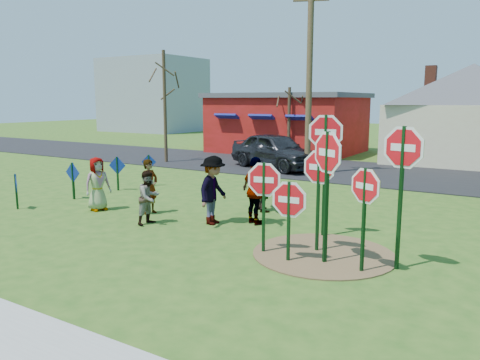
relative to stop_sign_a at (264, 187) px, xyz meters
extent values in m
plane|color=#295317|center=(-3.26, 1.57, -1.51)|extent=(120.00, 120.00, 0.00)
cube|color=black|center=(-3.26, 13.07, -1.49)|extent=(120.00, 7.50, 0.04)
cylinder|color=brown|center=(1.24, 0.57, -1.50)|extent=(3.20, 3.20, 0.03)
cube|color=maroon|center=(-8.76, 19.57, 0.29)|extent=(9.00, 7.00, 3.60)
cube|color=#4C4C51|center=(-8.76, 19.57, 2.24)|extent=(9.40, 7.40, 0.30)
cube|color=navy|center=(-11.26, 15.97, 0.89)|extent=(1.60, 0.78, 0.45)
cube|color=navy|center=(-8.76, 15.97, 0.89)|extent=(1.60, 0.78, 0.45)
cube|color=navy|center=(-6.26, 15.97, 0.89)|extent=(1.60, 0.78, 0.45)
cube|color=beige|center=(2.24, 19.57, 0.09)|extent=(8.00, 7.00, 3.20)
pyramid|color=#4C4C51|center=(2.24, 19.57, 3.89)|extent=(9.40, 9.40, 2.20)
cube|color=brown|center=(0.24, 18.57, 3.09)|extent=(0.55, 0.55, 1.40)
cube|color=#8C939E|center=(-31.26, 31.57, 2.49)|extent=(10.00, 8.00, 8.00)
cube|color=black|center=(0.00, 0.00, -0.48)|extent=(0.07, 0.08, 2.07)
cylinder|color=white|center=(0.00, 0.00, 0.18)|extent=(1.04, 0.23, 1.06)
cylinder|color=red|center=(0.00, 0.00, 0.18)|extent=(0.90, 0.20, 0.91)
cube|color=white|center=(0.00, 0.00, 0.18)|extent=(0.46, 0.10, 0.13)
cube|color=black|center=(0.68, 1.92, 0.03)|extent=(0.08, 0.09, 3.09)
cylinder|color=white|center=(0.68, 1.92, 1.15)|extent=(1.16, 0.26, 1.18)
cylinder|color=red|center=(0.68, 1.92, 1.15)|extent=(1.00, 0.23, 1.01)
cube|color=white|center=(0.68, 1.92, 1.15)|extent=(0.51, 0.11, 0.15)
cylinder|color=gold|center=(0.68, 1.92, 1.15)|extent=(1.15, 0.25, 1.18)
cube|color=black|center=(1.46, 0.05, -0.11)|extent=(0.10, 0.10, 2.81)
cylinder|color=white|center=(1.46, 0.05, 0.86)|extent=(1.03, 0.65, 1.20)
cylinder|color=red|center=(1.46, 0.05, 0.86)|extent=(0.89, 0.56, 1.03)
cube|color=white|center=(1.46, 0.05, 0.86)|extent=(0.45, 0.28, 0.15)
cube|color=black|center=(2.86, 0.49, -0.04)|extent=(0.08, 0.09, 2.94)
cylinder|color=white|center=(2.86, 0.49, 1.00)|extent=(1.13, 0.30, 1.16)
cylinder|color=red|center=(2.86, 0.49, 1.00)|extent=(0.98, 0.26, 1.00)
cube|color=white|center=(2.86, 0.49, 1.00)|extent=(0.50, 0.13, 0.14)
cylinder|color=gold|center=(2.86, 0.49, 1.00)|extent=(1.13, 0.29, 1.16)
cube|color=black|center=(0.75, -0.26, -0.64)|extent=(0.06, 0.08, 1.75)
cylinder|color=white|center=(0.75, -0.26, -0.15)|extent=(1.06, 0.10, 1.06)
cylinder|color=red|center=(0.75, -0.26, -0.15)|extent=(0.91, 0.09, 0.91)
cube|color=white|center=(0.75, -0.26, -0.15)|extent=(0.47, 0.04, 0.13)
cube|color=black|center=(2.30, -0.07, -0.45)|extent=(0.07, 0.08, 2.13)
cylinder|color=white|center=(2.30, -0.07, 0.26)|extent=(0.89, 0.41, 0.97)
cylinder|color=red|center=(2.30, -0.07, 0.26)|extent=(0.77, 0.36, 0.84)
cube|color=white|center=(2.30, -0.07, 0.26)|extent=(0.39, 0.18, 0.12)
cylinder|color=gold|center=(2.30, -0.07, 0.26)|extent=(0.89, 0.40, 0.97)
cube|color=black|center=(1.01, 0.71, -0.34)|extent=(0.06, 0.07, 2.34)
cylinder|color=white|center=(1.01, 0.71, 0.44)|extent=(1.04, 0.11, 1.05)
cylinder|color=red|center=(1.01, 0.71, 0.44)|extent=(0.90, 0.10, 0.90)
cube|color=white|center=(1.01, 0.71, 0.44)|extent=(0.46, 0.05, 0.13)
cube|color=black|center=(-8.79, -0.31, -0.95)|extent=(0.07, 0.08, 1.13)
cube|color=navy|center=(-8.79, -0.31, -0.68)|extent=(0.57, 0.31, 0.64)
cube|color=black|center=(-8.49, 1.66, -0.87)|extent=(0.06, 0.07, 1.29)
cube|color=navy|center=(-8.49, 1.66, -0.56)|extent=(0.72, 0.04, 0.72)
cube|color=black|center=(-8.37, 3.65, -0.86)|extent=(0.07, 0.08, 1.31)
cube|color=navy|center=(-8.37, 3.65, -0.54)|extent=(0.68, 0.21, 0.70)
cube|color=black|center=(-7.96, 4.97, -0.88)|extent=(0.07, 0.07, 1.28)
cube|color=navy|center=(-7.96, 4.97, -0.52)|extent=(0.56, 0.27, 0.61)
imported|color=#404180|center=(-6.46, 0.95, -0.67)|extent=(0.76, 0.95, 1.69)
imported|color=#267D70|center=(-4.75, 1.47, -0.67)|extent=(0.41, 0.62, 1.68)
imported|color=brown|center=(-3.94, 0.53, -0.76)|extent=(0.62, 0.77, 1.52)
imported|color=#36363B|center=(-2.40, 1.47, -0.55)|extent=(0.83, 1.31, 1.93)
imported|color=#523260|center=(-1.38, 2.06, -0.56)|extent=(1.21, 0.91, 1.91)
imported|color=#1F5437|center=(-1.96, 3.59, -0.73)|extent=(1.28, 1.41, 1.56)
imported|color=#2F2F34|center=(-5.77, 11.88, -0.58)|extent=(5.68, 3.90, 1.79)
cylinder|color=#4C3823|center=(-3.66, 11.00, 2.92)|extent=(0.28, 0.28, 8.87)
cube|color=#4C3823|center=(-3.66, 11.00, 6.27)|extent=(1.50, 0.67, 0.10)
cylinder|color=#382819|center=(-12.17, 11.00, 1.55)|extent=(0.18, 0.18, 6.12)
cylinder|color=#382819|center=(-6.90, 15.79, 0.58)|extent=(0.18, 0.18, 4.18)
camera|label=1|loc=(4.89, -9.07, 1.93)|focal=35.00mm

